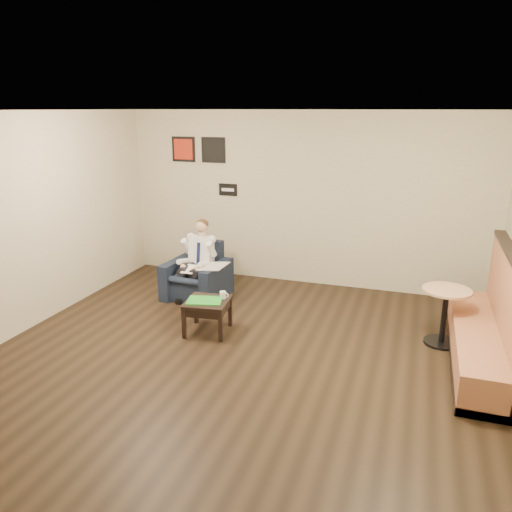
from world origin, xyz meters
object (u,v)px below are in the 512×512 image
(armchair, at_px, (197,271))
(seated_man, at_px, (193,264))
(side_table, at_px, (208,316))
(banquette, at_px, (484,310))
(green_folder, at_px, (205,300))
(smartphone, at_px, (214,296))
(coffee_mug, at_px, (223,295))
(cafe_table, at_px, (444,317))

(armchair, relative_size, seated_man, 0.75)
(side_table, bearing_deg, banquette, 4.72)
(armchair, distance_m, green_folder, 1.31)
(banquette, bearing_deg, smartphone, -178.07)
(coffee_mug, xyz_separation_m, banquette, (3.12, 0.13, 0.15))
(cafe_table, bearing_deg, smartphone, -170.98)
(side_table, distance_m, cafe_table, 2.97)
(coffee_mug, distance_m, smartphone, 0.14)
(green_folder, xyz_separation_m, banquette, (3.31, 0.29, 0.19))
(banquette, bearing_deg, green_folder, -174.93)
(smartphone, xyz_separation_m, banquette, (3.25, 0.11, 0.19))
(armchair, xyz_separation_m, seated_man, (-0.01, -0.11, 0.15))
(seated_man, distance_m, banquette, 4.04)
(armchair, height_order, coffee_mug, armchair)
(side_table, height_order, smartphone, smartphone)
(armchair, relative_size, green_folder, 1.95)
(armchair, xyz_separation_m, cafe_table, (3.57, -0.50, -0.05))
(coffee_mug, height_order, smartphone, coffee_mug)
(seated_man, relative_size, smartphone, 8.31)
(armchair, distance_m, smartphone, 1.19)
(coffee_mug, xyz_separation_m, smartphone, (-0.13, 0.02, -0.04))
(smartphone, relative_size, banquette, 0.06)
(side_table, xyz_separation_m, banquette, (3.28, 0.27, 0.42))
(armchair, height_order, green_folder, armchair)
(side_table, relative_size, green_folder, 1.22)
(smartphone, bearing_deg, cafe_table, 12.19)
(coffee_mug, bearing_deg, side_table, -139.48)
(smartphone, bearing_deg, armchair, 129.58)
(seated_man, xyz_separation_m, smartphone, (0.71, -0.85, -0.12))
(seated_man, height_order, coffee_mug, seated_man)
(armchair, distance_m, seated_man, 0.19)
(seated_man, xyz_separation_m, coffee_mug, (0.85, -0.87, -0.08))
(coffee_mug, bearing_deg, smartphone, 169.73)
(seated_man, xyz_separation_m, cafe_table, (3.58, -0.39, -0.21))
(seated_man, height_order, green_folder, seated_man)
(green_folder, height_order, smartphone, green_folder)
(green_folder, relative_size, coffee_mug, 4.74)
(armchair, distance_m, side_table, 1.32)
(banquette, bearing_deg, cafe_table, 137.96)
(side_table, xyz_separation_m, coffee_mug, (0.16, 0.14, 0.27))
(armchair, distance_m, coffee_mug, 1.29)
(green_folder, xyz_separation_m, coffee_mug, (0.19, 0.16, 0.04))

